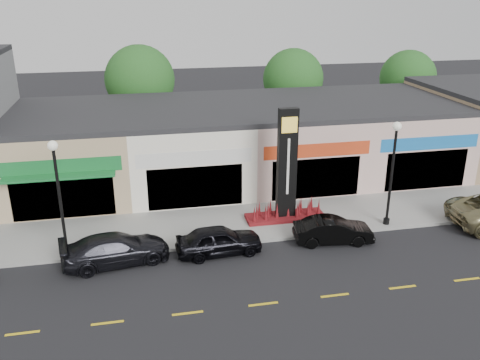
{
  "coord_description": "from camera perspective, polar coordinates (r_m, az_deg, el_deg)",
  "views": [
    {
      "loc": [
        -4.32,
        -19.48,
        11.74
      ],
      "look_at": [
        0.49,
        4.0,
        2.61
      ],
      "focal_mm": 38.0,
      "sensor_mm": 36.0,
      "label": 1
    }
  ],
  "objects": [
    {
      "name": "sidewalk",
      "position": [
        26.88,
        -1.19,
        -4.88
      ],
      "size": [
        52.0,
        4.3,
        0.15
      ],
      "primitive_type": "cube",
      "color": "gray",
      "rests_on": "ground"
    },
    {
      "name": "lamp_west_near",
      "position": [
        23.77,
        -19.72,
        -0.78
      ],
      "size": [
        0.44,
        0.44,
        5.47
      ],
      "color": "black",
      "rests_on": "sidewalk"
    },
    {
      "name": "shop_cream",
      "position": [
        32.45,
        -6.13,
        3.99
      ],
      "size": [
        7.0,
        10.01,
        4.8
      ],
      "color": "silver",
      "rests_on": "ground"
    },
    {
      "name": "car_dark_sedan",
      "position": [
        23.73,
        -13.76,
        -7.56
      ],
      "size": [
        2.71,
        5.04,
        1.39
      ],
      "primitive_type": "imported",
      "rotation": [
        0.0,
        0.0,
        1.74
      ],
      "color": "black",
      "rests_on": "ground"
    },
    {
      "name": "tree_rear_east",
      "position": [
        45.48,
        18.31,
        10.82
      ],
      "size": [
        4.6,
        4.6,
        6.94
      ],
      "color": "#382619",
      "rests_on": "ground"
    },
    {
      "name": "tree_rear_west",
      "position": [
        39.52,
        -11.17,
        10.96
      ],
      "size": [
        5.2,
        5.2,
        7.83
      ],
      "color": "#382619",
      "rests_on": "ground"
    },
    {
      "name": "shop_pink_w",
      "position": [
        33.79,
        5.8,
        4.68
      ],
      "size": [
        7.0,
        10.01,
        4.8
      ],
      "color": "#CCA59B",
      "rests_on": "ground"
    },
    {
      "name": "ground",
      "position": [
        23.15,
        0.8,
        -9.63
      ],
      "size": [
        120.0,
        120.0,
        0.0
      ],
      "primitive_type": "plane",
      "color": "black",
      "rests_on": "ground"
    },
    {
      "name": "shop_beige",
      "position": [
        32.59,
        -18.47,
        3.09
      ],
      "size": [
        7.0,
        10.85,
        4.8
      ],
      "color": "tan",
      "rests_on": "ground"
    },
    {
      "name": "pylon_sign",
      "position": [
        26.53,
        5.22,
        -0.15
      ],
      "size": [
        4.2,
        1.3,
        6.0
      ],
      "color": "#5E1014",
      "rests_on": "sidewalk"
    },
    {
      "name": "curb",
      "position": [
        24.91,
        -0.24,
        -7.08
      ],
      "size": [
        52.0,
        0.2,
        0.15
      ],
      "primitive_type": "cube",
      "color": "gray",
      "rests_on": "ground"
    },
    {
      "name": "lamp_east_near",
      "position": [
        26.52,
        16.78,
        1.77
      ],
      "size": [
        0.44,
        0.44,
        5.47
      ],
      "color": "black",
      "rests_on": "sidewalk"
    },
    {
      "name": "tree_rear_mid",
      "position": [
        41.45,
        5.98,
        11.21
      ],
      "size": [
        4.8,
        4.8,
        7.29
      ],
      "color": "#382619",
      "rests_on": "ground"
    },
    {
      "name": "car_black_conv",
      "position": [
        25.28,
        10.42,
        -5.6
      ],
      "size": [
        1.8,
        3.97,
        1.27
      ],
      "primitive_type": "imported",
      "rotation": [
        0.0,
        0.0,
        1.45
      ],
      "color": "black",
      "rests_on": "ground"
    },
    {
      "name": "shop_pink_e",
      "position": [
        36.44,
        16.42,
        5.13
      ],
      "size": [
        7.0,
        10.01,
        4.8
      ],
      "color": "#CCA59B",
      "rests_on": "ground"
    },
    {
      "name": "car_black_sedan",
      "position": [
        23.86,
        -2.37,
        -6.78
      ],
      "size": [
        1.89,
        4.12,
        1.37
      ],
      "primitive_type": "imported",
      "rotation": [
        0.0,
        0.0,
        1.64
      ],
      "color": "black",
      "rests_on": "ground"
    }
  ]
}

